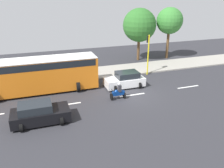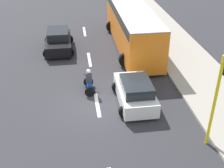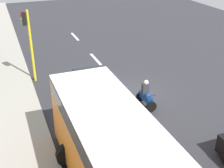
{
  "view_description": "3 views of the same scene",
  "coord_description": "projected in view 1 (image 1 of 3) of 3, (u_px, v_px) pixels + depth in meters",
  "views": [
    {
      "loc": [
        -17.74,
        8.05,
        8.74
      ],
      "look_at": [
        0.23,
        1.9,
        1.24
      ],
      "focal_mm": 37.28,
      "sensor_mm": 36.0,
      "label": 1
    },
    {
      "loc": [
        -1.13,
        -13.79,
        9.36
      ],
      "look_at": [
        0.94,
        0.77,
        0.84
      ],
      "focal_mm": 47.46,
      "sensor_mm": 36.0,
      "label": 2
    },
    {
      "loc": [
        6.45,
        13.98,
        8.32
      ],
      "look_at": [
        1.01,
        -0.02,
        0.87
      ],
      "focal_mm": 48.11,
      "sensor_mm": 36.0,
      "label": 3
    }
  ],
  "objects": [
    {
      "name": "ground_plane",
      "position": [
        132.0,
        96.0,
        21.26
      ],
      "size": [
        40.0,
        60.0,
        0.1
      ],
      "primitive_type": "cube",
      "color": "#2D2D33"
    },
    {
      "name": "sidewalk",
      "position": [
        109.0,
        71.0,
        27.38
      ],
      "size": [
        4.0,
        60.0,
        0.15
      ],
      "primitive_type": "cube",
      "color": "#9E998E",
      "rests_on": "ground"
    },
    {
      "name": "lane_stripe_north",
      "position": [
        188.0,
        87.0,
        23.05
      ],
      "size": [
        0.2,
        2.4,
        0.01
      ],
      "primitive_type": "cube",
      "color": "white",
      "rests_on": "ground"
    },
    {
      "name": "lane_stripe_mid",
      "position": [
        132.0,
        95.0,
        21.24
      ],
      "size": [
        0.2,
        2.4,
        0.01
      ],
      "primitive_type": "cube",
      "color": "white",
      "rests_on": "ground"
    },
    {
      "name": "lane_stripe_south",
      "position": [
        67.0,
        104.0,
        19.44
      ],
      "size": [
        0.2,
        2.4,
        0.01
      ],
      "primitive_type": "cube",
      "color": "white",
      "rests_on": "ground"
    },
    {
      "name": "car_black",
      "position": [
        39.0,
        113.0,
        16.55
      ],
      "size": [
        2.32,
        4.06,
        1.52
      ],
      "color": "black",
      "rests_on": "ground"
    },
    {
      "name": "car_white",
      "position": [
        125.0,
        80.0,
        22.88
      ],
      "size": [
        2.26,
        3.85,
        1.52
      ],
      "color": "white",
      "rests_on": "ground"
    },
    {
      "name": "city_bus",
      "position": [
        37.0,
        73.0,
        21.26
      ],
      "size": [
        3.2,
        11.0,
        3.16
      ],
      "color": "orange",
      "rests_on": "ground"
    },
    {
      "name": "motorcycle",
      "position": [
        118.0,
        92.0,
        20.25
      ],
      "size": [
        0.6,
        1.3,
        1.53
      ],
      "color": "black",
      "rests_on": "ground"
    },
    {
      "name": "pedestrian_near_signal",
      "position": [
        29.0,
        76.0,
        23.05
      ],
      "size": [
        0.4,
        0.24,
        1.69
      ],
      "color": "#1E1E4C",
      "rests_on": "sidewalk"
    },
    {
      "name": "traffic_light_corner",
      "position": [
        148.0,
        49.0,
        25.61
      ],
      "size": [
        0.49,
        0.24,
        4.5
      ],
      "color": "yellow",
      "rests_on": "ground"
    },
    {
      "name": "street_tree_south",
      "position": [
        139.0,
        25.0,
        30.64
      ],
      "size": [
        4.4,
        4.4,
        6.93
      ],
      "color": "brown",
      "rests_on": "ground"
    },
    {
      "name": "street_tree_north",
      "position": [
        170.0,
        21.0,
        31.37
      ],
      "size": [
        3.55,
        3.55,
        6.96
      ],
      "color": "brown",
      "rests_on": "ground"
    }
  ]
}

